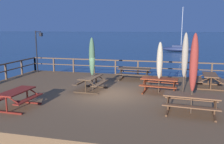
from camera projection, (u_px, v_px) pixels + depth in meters
The scene contains 15 objects.
ground_plane at pixel (108, 106), 12.71m from camera, with size 600.00×600.00×0.00m, color navy.
wooden_deck at pixel (108, 100), 12.64m from camera, with size 15.35×10.98×0.69m, color brown.
railing_waterside_far at pixel (127, 65), 17.55m from camera, with size 15.15×0.10×1.09m.
picnic_table_front_left at pixel (159, 82), 12.71m from camera, with size 2.02×1.58×0.78m.
picnic_table_back_right at pixel (134, 71), 15.87m from camera, with size 2.15×1.48×0.78m.
picnic_table_back_left at pixel (191, 100), 9.54m from camera, with size 2.25×1.58×0.78m.
picnic_table_mid_right at pixel (91, 80), 13.19m from camera, with size 1.55×1.92×0.78m.
picnic_table_front_right at pixel (17, 95), 10.22m from camera, with size 1.45×1.78×0.78m.
picnic_table_mid_centre at pixel (210, 78), 13.84m from camera, with size 1.49×1.85×0.78m.
patio_umbrella_tall_front at pixel (160, 61), 12.44m from camera, with size 0.32×0.32×2.69m.
patio_umbrella_tall_back_right at pixel (185, 55), 12.13m from camera, with size 0.32×0.32×3.17m.
patio_umbrella_short_front at pixel (194, 63), 9.28m from camera, with size 0.32×0.32×3.20m.
patio_umbrella_tall_mid_right at pixel (92, 57), 12.96m from camera, with size 0.32×0.32×2.90m.
lamp_post_hooked at pixel (38, 45), 18.32m from camera, with size 0.67×0.30×3.20m.
sailboat_distant at pixel (179, 49), 42.59m from camera, with size 6.15×2.34×7.72m.
Camera 1 is at (3.09, -11.78, 4.05)m, focal length 38.44 mm.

